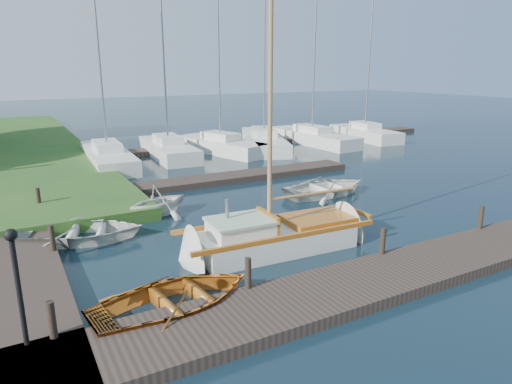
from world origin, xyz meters
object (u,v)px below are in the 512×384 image
mooring_post_4 (52,238)px  tender_b (159,199)px  mooring_post_1 (248,273)px  marina_boat_3 (264,139)px  marina_boat_0 (108,155)px  mooring_post_2 (383,241)px  sailboat (279,238)px  mooring_post_3 (481,217)px  dinghy (175,295)px  tender_a (80,229)px  marina_boat_2 (221,144)px  lamp_post (16,272)px  mooring_post_0 (52,320)px  marina_boat_4 (312,136)px  mooring_post_5 (38,198)px  tender_c (327,185)px  marina_boat_6 (365,132)px  marina_boat_1 (168,148)px

mooring_post_4 → tender_b: tender_b is taller
mooring_post_1 → marina_boat_3: marina_boat_3 is taller
marina_boat_0 → mooring_post_1: bearing=-178.3°
mooring_post_2 → sailboat: 3.22m
mooring_post_3 → dinghy: 10.80m
tender_a → tender_b: 3.47m
mooring_post_2 → marina_boat_0: marina_boat_0 is taller
mooring_post_1 → marina_boat_2: 20.66m
mooring_post_1 → dinghy: bearing=170.5°
lamp_post → tender_b: bearing=56.3°
mooring_post_0 → marina_boat_4: size_ratio=0.08×
lamp_post → marina_boat_0: bearing=73.8°
marina_boat_2 → mooring_post_1: bearing=140.8°
mooring_post_4 → marina_boat_2: (12.01, 14.04, -0.12)m
marina_boat_2 → marina_boat_4: marina_boat_2 is taller
mooring_post_0 → dinghy: 2.73m
mooring_post_1 → marina_boat_2: bearing=67.2°
tender_a → marina_boat_3: bearing=-29.0°
mooring_post_1 → mooring_post_4: 6.40m
mooring_post_5 → tender_c: mooring_post_5 is taller
sailboat → marina_boat_4: marina_boat_4 is taller
dinghy → marina_boat_6: 29.25m
lamp_post → marina_boat_2: 23.10m
mooring_post_2 → lamp_post: bearing=180.0°
tender_c → marina_boat_1: (-3.33, 12.51, 0.15)m
tender_a → tender_c: bearing=-67.5°
marina_boat_1 → marina_boat_0: bearing=104.3°
mooring_post_5 → marina_boat_6: (24.81, 8.87, -0.13)m
mooring_post_5 → marina_boat_3: marina_boat_3 is taller
sailboat → tender_b: bearing=116.7°
mooring_post_2 → marina_boat_2: bearing=79.5°
tender_b → marina_boat_0: size_ratio=0.23×
mooring_post_4 → marina_boat_3: marina_boat_3 is taller
mooring_post_1 → marina_boat_2: marina_boat_2 is taller
tender_a → marina_boat_3: (14.77, 13.25, 0.16)m
mooring_post_3 → dinghy: (-10.80, 0.30, -0.28)m
tender_a → tender_c: tender_c is taller
tender_a → marina_boat_2: (11.05, 12.78, 0.15)m
mooring_post_0 → marina_boat_3: bearing=50.2°
mooring_post_5 → tender_a: size_ratio=0.20×
mooring_post_3 → mooring_post_0: bearing=180.0°
mooring_post_1 → dinghy: mooring_post_1 is taller
mooring_post_1 → marina_boat_3: size_ratio=0.06×
marina_boat_3 → marina_boat_4: size_ratio=1.26×
tender_b → marina_boat_2: (7.90, 11.37, -0.10)m
marina_boat_0 → mooring_post_4: bearing=165.0°
mooring_post_3 → marina_boat_6: (11.81, 18.87, -0.13)m
lamp_post → marina_boat_0: (5.40, 18.65, -1.30)m
mooring_post_2 → mooring_post_4: (-8.50, 5.00, 0.00)m
lamp_post → marina_boat_3: 25.73m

